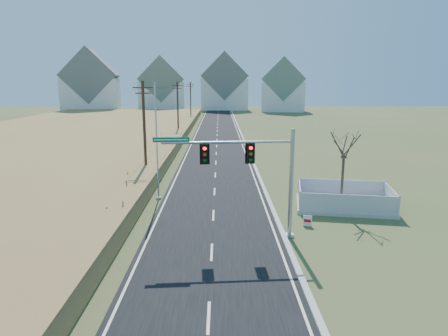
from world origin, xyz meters
TOP-DOWN VIEW (x-y plane):
  - ground at (0.00, 0.00)m, footprint 260.00×260.00m
  - road at (0.00, 50.00)m, footprint 8.00×180.00m
  - curb at (4.15, 50.00)m, footprint 0.30×180.00m
  - reed_marsh at (-24.00, 40.00)m, footprint 38.00×110.00m
  - utility_pole_near at (-6.50, 15.00)m, footprint 1.80×0.26m
  - utility_pole_mid at (-6.50, 45.00)m, footprint 1.80×0.26m
  - utility_pole_far at (-6.50, 75.00)m, footprint 1.80×0.26m
  - condo_nw at (-38.00, 100.00)m, footprint 17.69×13.38m
  - condo_nnw at (-18.00, 108.00)m, footprint 14.93×11.17m
  - condo_n at (2.00, 112.00)m, footprint 15.27×10.20m
  - condo_ne at (20.00, 104.00)m, footprint 14.12×10.51m
  - traffic_signal_mast at (2.68, 0.12)m, footprint 7.97×0.81m
  - fence_enclosure at (9.42, 5.88)m, footprint 7.36×5.64m
  - open_sign at (5.94, 2.00)m, footprint 0.54×0.19m
  - flagpole at (-4.30, 8.05)m, footprint 0.40×0.40m
  - bare_tree at (8.89, 4.87)m, footprint 2.26×2.26m

SIDE VIEW (x-z plane):
  - ground at x=0.00m, z-range 0.00..0.00m
  - road at x=0.00m, z-range 0.00..0.06m
  - curb at x=4.15m, z-range 0.00..0.18m
  - fence_enclosure at x=9.42m, z-range -0.47..1.06m
  - open_sign at x=5.94m, z-range 0.02..0.69m
  - reed_marsh at x=-24.00m, z-range 0.00..1.30m
  - flagpole at x=-4.30m, z-range -0.90..7.99m
  - traffic_signal_mast at x=2.68m, z-range 0.81..7.16m
  - utility_pole_near at x=-6.50m, z-range 0.18..9.18m
  - utility_pole_mid at x=-6.50m, z-range 0.18..9.18m
  - utility_pole_far at x=-6.50m, z-range 0.18..9.18m
  - bare_tree at x=8.89m, z-range 1.83..7.82m
  - condo_ne at x=20.00m, z-range -1.42..15.10m
  - condo_nnw at x=-18.00m, z-range -1.58..15.45m
  - condo_n at x=2.00m, z-range -1.66..16.88m
  - condo_nw at x=-38.00m, z-range -1.82..17.23m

